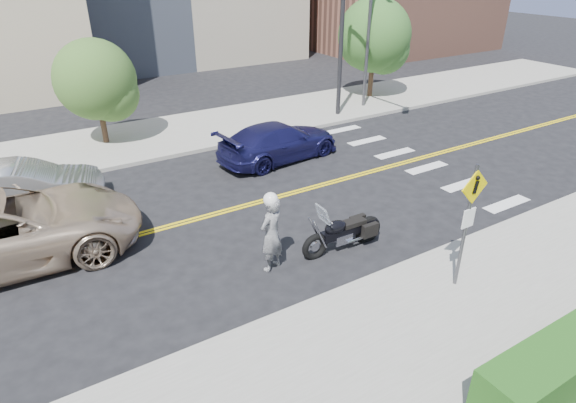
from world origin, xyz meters
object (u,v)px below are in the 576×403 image
Objects in this scene: pedestrian_sign at (468,215)px; motorcyclist at (271,232)px; motorcycle at (344,225)px; suv at (1,230)px; parked_car_silver at (24,187)px; parked_car_blue at (279,141)px.

motorcyclist is (-3.23, 2.97, -0.92)m from pedestrian_sign.
motorcycle is 0.36× the size of suv.
motorcyclist is at bearing 175.51° from motorcycle.
parked_car_silver is 8.66m from parked_car_blue.
motorcyclist is at bearing 137.37° from pedestrian_sign.
parked_car_silver is (-4.80, 6.63, -0.30)m from motorcyclist.
motorcycle is 9.68m from parked_car_silver.
parked_car_blue is at bearing 75.46° from motorcycle.
parked_car_silver is 0.92× the size of parked_car_blue.
motorcyclist is 0.31× the size of suv.
parked_car_blue is at bearing -73.29° from suv.
parked_car_blue is (1.79, 6.35, -0.02)m from motorcycle.
pedestrian_sign is at bearing -125.04° from suv.
parked_car_blue is (8.64, -0.49, -0.03)m from parked_car_silver.
suv is at bearing 97.59° from parked_car_blue.
parked_car_silver is (-8.03, 9.60, -1.22)m from pedestrian_sign.
motorcyclist is 8.19m from parked_car_silver.
motorcycle is at bearing -122.67° from parked_car_silver.
pedestrian_sign is 12.58m from parked_car_silver.
parked_car_blue is at bearing -80.97° from parked_car_silver.
motorcyclist reaches higher than parked_car_blue.
motorcycle is 6.60m from parked_car_blue.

